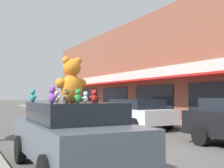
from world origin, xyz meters
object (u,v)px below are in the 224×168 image
teddy_bear_white (85,97)px  teddy_bear_purple (52,95)px  teddy_bear_red (94,96)px  parked_car_far_right (80,106)px  teddy_bear_cream (57,97)px  teddy_bear_brown (67,96)px  plush_art_car (73,134)px  teddy_bear_green (78,96)px  teddy_bear_black (96,97)px  parked_car_far_center (136,112)px  teddy_bear_teal (33,96)px  teddy_bear_giant (72,80)px

teddy_bear_white → teddy_bear_purple: 0.73m
teddy_bear_red → parked_car_far_right: teddy_bear_red is taller
teddy_bear_cream → teddy_bear_brown: (-0.07, -0.88, 0.01)m
teddy_bear_cream → teddy_bear_white: (0.33, -0.89, -0.01)m
teddy_bear_cream → teddy_bear_white: size_ratio=1.12×
teddy_bear_red → plush_art_car: bearing=-54.1°
teddy_bear_cream → teddy_bear_green: teddy_bear_green is taller
teddy_bear_red → teddy_bear_brown: bearing=7.7°
plush_art_car → teddy_bear_brown: teddy_bear_brown is taller
teddy_bear_green → teddy_bear_black: size_ratio=1.29×
teddy_bear_white → parked_car_far_center: 8.66m
teddy_bear_black → parked_car_far_center: teddy_bear_black is taller
teddy_bear_black → teddy_bear_purple: teddy_bear_purple is taller
teddy_bear_teal → teddy_bear_white: 1.71m
teddy_bear_white → teddy_bear_black: (0.55, 0.68, -0.00)m
teddy_bear_giant → teddy_bear_green: 0.64m
teddy_bear_giant → teddy_bear_red: teddy_bear_giant is taller
teddy_bear_green → teddy_bear_red: size_ratio=1.03×
teddy_bear_giant → teddy_bear_green: (-0.07, -0.53, -0.35)m
teddy_bear_giant → plush_art_car: bearing=153.9°
teddy_bear_black → parked_car_far_center: size_ratio=0.05×
teddy_bear_green → teddy_bear_black: 0.97m
teddy_bear_red → teddy_bear_giant: bearing=-52.0°
plush_art_car → parked_car_far_right: (5.62, 13.65, 0.10)m
teddy_bear_purple → teddy_bear_brown: bearing=-92.0°
plush_art_car → parked_car_far_center: 8.26m
parked_car_far_center → parked_car_far_right: (0.00, 7.60, 0.09)m
teddy_bear_giant → teddy_bear_purple: 0.98m
parked_car_far_right → teddy_bear_giant: bearing=-112.5°
teddy_bear_cream → parked_car_far_right: teddy_bear_cream is taller
plush_art_car → teddy_bear_green: teddy_bear_green is taller
plush_art_car → teddy_bear_white: (0.05, -0.54, 0.80)m
plush_art_car → teddy_bear_green: size_ratio=14.23×
teddy_bear_green → parked_car_far_center: size_ratio=0.07×
teddy_bear_black → teddy_bear_teal: bearing=17.8°
teddy_bear_cream → teddy_bear_purple: (-0.40, -1.00, 0.03)m
teddy_bear_teal → teddy_bear_giant: bearing=175.3°
teddy_bear_green → teddy_bear_red: bearing=-151.0°
teddy_bear_brown → teddy_bear_black: size_ratio=1.28×
teddy_bear_green → teddy_bear_cream: bearing=-71.5°
parked_car_far_right → teddy_bear_red: bearing=-110.7°
teddy_bear_cream → teddy_bear_purple: teddy_bear_purple is taller
teddy_bear_cream → teddy_bear_white: teddy_bear_cream is taller
parked_car_far_center → teddy_bear_giant: bearing=-133.2°
teddy_bear_brown → teddy_bear_black: (0.95, 0.67, -0.03)m
teddy_bear_teal → parked_car_far_center: 8.09m
teddy_bear_giant → teddy_bear_purple: bearing=41.4°
teddy_bear_giant → teddy_bear_red: 0.62m
plush_art_car → teddy_bear_red: (0.33, -0.35, 0.82)m
teddy_bear_brown → parked_car_far_right: size_ratio=0.07×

